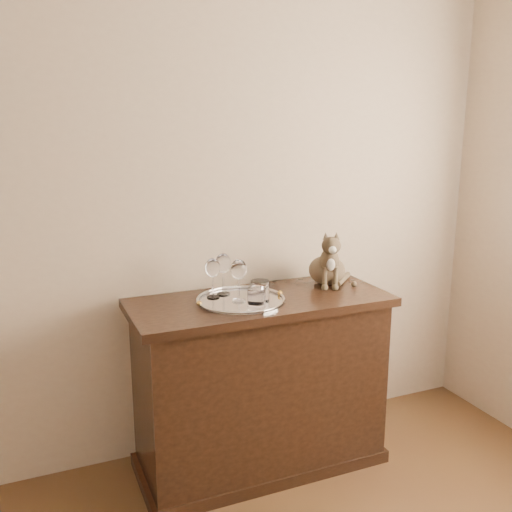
{
  "coord_description": "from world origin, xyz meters",
  "views": [
    {
      "loc": [
        -0.39,
        -0.35,
        1.64
      ],
      "look_at": [
        0.58,
        1.95,
        1.05
      ],
      "focal_mm": 40.0,
      "sensor_mm": 36.0,
      "label": 1
    }
  ],
  "objects": [
    {
      "name": "wall_back",
      "position": [
        0.0,
        2.25,
        1.35
      ],
      "size": [
        4.0,
        0.1,
        2.7
      ],
      "primitive_type": "cube",
      "color": "#BFA78F",
      "rests_on": "ground"
    },
    {
      "name": "sideboard",
      "position": [
        0.6,
        1.94,
        0.42
      ],
      "size": [
        1.2,
        0.5,
        0.85
      ],
      "primitive_type": null,
      "color": "black",
      "rests_on": "ground"
    },
    {
      "name": "tray",
      "position": [
        0.5,
        1.93,
        0.85
      ],
      "size": [
        0.4,
        0.4,
        0.01
      ],
      "primitive_type": "cylinder",
      "color": "silver",
      "rests_on": "sideboard"
    },
    {
      "name": "wine_glass_a",
      "position": [
        0.4,
        2.01,
        0.95
      ],
      "size": [
        0.07,
        0.07,
        0.18
      ],
      "primitive_type": null,
      "color": "white",
      "rests_on": "tray"
    },
    {
      "name": "wine_glass_b",
      "position": [
        0.46,
        2.04,
        0.96
      ],
      "size": [
        0.07,
        0.07,
        0.19
      ],
      "primitive_type": null,
      "color": "silver",
      "rests_on": "tray"
    },
    {
      "name": "wine_glass_d",
      "position": [
        0.49,
        1.92,
        0.95
      ],
      "size": [
        0.07,
        0.07,
        0.19
      ],
      "primitive_type": null,
      "color": "silver",
      "rests_on": "tray"
    },
    {
      "name": "tumbler_a",
      "position": [
        0.57,
        1.88,
        0.91
      ],
      "size": [
        0.08,
        0.08,
        0.09
      ],
      "primitive_type": "cylinder",
      "color": "silver",
      "rests_on": "tray"
    },
    {
      "name": "tumbler_b",
      "position": [
        0.52,
        1.8,
        0.9
      ],
      "size": [
        0.08,
        0.08,
        0.09
      ],
      "primitive_type": "cylinder",
      "color": "silver",
      "rests_on": "tray"
    },
    {
      "name": "cat",
      "position": [
        1.0,
        2.04,
        0.99
      ],
      "size": [
        0.35,
        0.34,
        0.28
      ],
      "primitive_type": null,
      "rotation": [
        0.0,
        0.0,
        -0.37
      ],
      "color": "#4B3B2D",
      "rests_on": "sideboard"
    }
  ]
}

